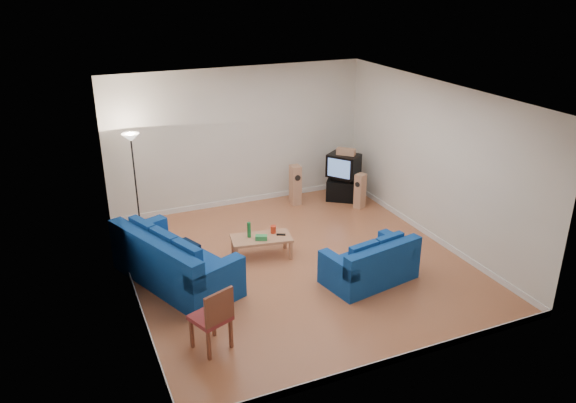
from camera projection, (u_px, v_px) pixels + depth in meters
name	position (u px, v px, depth m)	size (l,w,h in m)	color
room	(297.00, 186.00, 10.03)	(6.01, 6.51, 3.21)	#974D2E
sofa_three_seat	(173.00, 265.00, 9.80)	(1.95, 2.72, 0.97)	navy
sofa_loveseat	(371.00, 266.00, 9.87)	(1.75, 1.18, 0.80)	navy
coffee_table	(261.00, 240.00, 10.71)	(1.22, 0.75, 0.41)	tan
bottle	(249.00, 230.00, 10.64)	(0.07, 0.07, 0.30)	#197233
tissue_box	(261.00, 238.00, 10.57)	(0.22, 0.12, 0.09)	green
red_canister	(273.00, 229.00, 10.84)	(0.11, 0.11, 0.15)	red
remote	(281.00, 235.00, 10.77)	(0.17, 0.05, 0.02)	black
tv_stand	(344.00, 190.00, 13.45)	(0.82, 0.45, 0.50)	black
av_receiver	(343.00, 178.00, 13.37)	(0.45, 0.36, 0.10)	black
television	(344.00, 165.00, 13.21)	(0.83, 0.87, 0.54)	black
centre_speaker	(346.00, 152.00, 13.05)	(0.43, 0.17, 0.15)	tan
speaker_left	(295.00, 185.00, 13.14)	(0.23, 0.30, 0.95)	tan
speaker_right	(360.00, 191.00, 12.95)	(0.30, 0.28, 0.82)	tan
floor_lamp	(132.00, 151.00, 11.35)	(0.36, 0.36, 2.10)	black
dining_chair	(213.00, 316.00, 7.96)	(0.64, 0.64, 1.03)	brown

